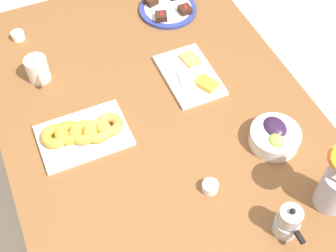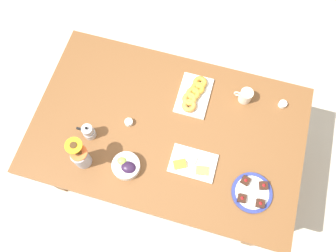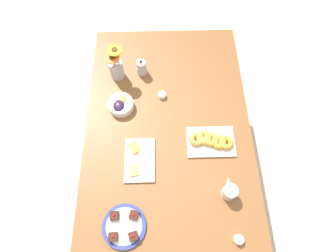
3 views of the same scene
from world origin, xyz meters
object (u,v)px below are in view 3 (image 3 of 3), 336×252
dessert_plate (124,226)px  moka_pot (142,68)px  coffee_mug (229,192)px  flower_vase (116,67)px  jam_cup_berry (162,95)px  grape_bowl (121,105)px  jam_cup_honey (239,240)px  croissant_platter (211,141)px  cheese_platter (139,159)px  dining_table (168,135)px

dessert_plate → moka_pot: moka_pot is taller
coffee_mug → flower_vase: (0.80, 0.63, 0.04)m
jam_cup_berry → moka_pot: (0.20, 0.13, 0.03)m
grape_bowl → flower_vase: bearing=7.7°
grape_bowl → flower_vase: size_ratio=0.63×
coffee_mug → jam_cup_berry: size_ratio=2.32×
flower_vase → moka_pot: size_ratio=2.08×
grape_bowl → jam_cup_honey: 1.00m
jam_cup_berry → dessert_plate: 0.81m
dessert_plate → jam_cup_honey: bearing=-97.7°
croissant_platter → jam_cup_honey: croissant_platter is taller
jam_cup_honey → dessert_plate: dessert_plate is taller
croissant_platter → jam_cup_berry: size_ratio=5.87×
cheese_platter → dessert_plate: (-0.36, 0.07, 0.00)m
grape_bowl → dessert_plate: size_ratio=0.70×
coffee_mug → croissant_platter: size_ratio=0.39×
dining_table → jam_cup_berry: (0.23, 0.03, 0.10)m
cheese_platter → moka_pot: size_ratio=2.18×
dining_table → cheese_platter: 0.27m
croissant_platter → flower_vase: flower_vase is taller
jam_cup_berry → moka_pot: 0.24m
moka_pot → flower_vase: bearing=98.7°
dining_table → croissant_platter: croissant_platter is taller
coffee_mug → dessert_plate: size_ratio=0.49×
cheese_platter → coffee_mug: bearing=-112.9°
jam_cup_berry → flower_vase: 0.34m
coffee_mug → cheese_platter: 0.52m
dining_table → jam_cup_berry: 0.26m
croissant_platter → jam_cup_berry: 0.43m
croissant_platter → jam_cup_honey: (-0.53, -0.09, -0.01)m
dessert_plate → moka_pot: bearing=-4.4°
cheese_platter → moka_pot: 0.62m
grape_bowl → cheese_platter: grape_bowl is taller
dessert_plate → flower_vase: flower_vase is taller
flower_vase → dining_table: bearing=-141.3°
coffee_mug → grape_bowl: (0.55, 0.60, -0.02)m
dining_table → croissant_platter: 0.29m
dessert_plate → moka_pot: size_ratio=1.89×
coffee_mug → dessert_plate: 0.57m
jam_cup_honey → grape_bowl: bearing=38.6°
jam_cup_honey → dessert_plate: (0.08, 0.57, -0.00)m
grape_bowl → dining_table: bearing=-118.8°
dining_table → flower_vase: 0.54m
jam_cup_honey → jam_cup_berry: 0.93m
dining_table → grape_bowl: (0.16, 0.29, 0.12)m
dining_table → coffee_mug: 0.52m
dining_table → cheese_platter: (-0.19, 0.17, 0.10)m
flower_vase → croissant_platter: bearing=-131.0°
coffee_mug → croissant_platter: 0.31m
croissant_platter → jam_cup_berry: croissant_platter is taller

